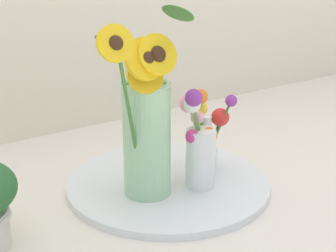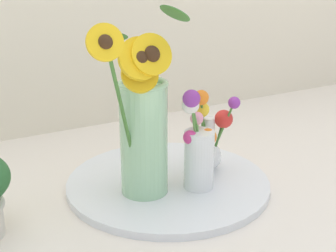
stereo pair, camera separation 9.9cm
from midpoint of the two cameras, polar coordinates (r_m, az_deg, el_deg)
ground_plane at (r=1.02m, az=6.53°, el=-8.25°), size 6.00×6.00×0.00m
serving_tray at (r=1.05m, az=2.74°, el=-6.96°), size 0.45×0.45×0.02m
mason_jar_sunflowers at (r=0.93m, az=0.09°, el=0.28°), size 0.25×0.21×0.40m
vase_small_center at (r=0.98m, az=6.77°, el=-2.84°), size 0.08×0.07×0.22m
vase_bulb_right at (r=1.06m, az=7.56°, el=-1.11°), size 0.11×0.09×0.20m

